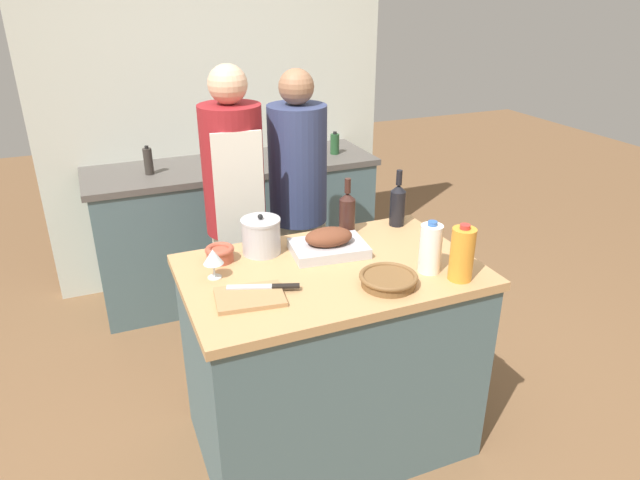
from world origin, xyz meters
The scene contains 19 objects.
ground_plane centered at (0.00, 0.00, 0.00)m, with size 12.00×12.00×0.00m, color brown.
kitchen_island centered at (0.00, 0.00, 0.46)m, with size 1.24×0.79×0.92m.
back_counter centered at (0.00, 1.62, 0.47)m, with size 1.90×0.60×0.93m.
back_wall centered at (0.00, 1.97, 1.27)m, with size 2.40×0.10×2.55m.
roasting_pan centered at (0.05, 0.14, 0.97)m, with size 0.35×0.26×0.12m.
wicker_basket centered at (0.15, -0.23, 0.95)m, with size 0.23×0.23×0.05m.
cutting_board centered at (-0.39, -0.12, 0.93)m, with size 0.28×0.22×0.02m.
stock_pot centered at (-0.22, 0.26, 1.00)m, with size 0.18×0.18×0.18m.
mixing_bowl centered at (-0.41, 0.25, 0.96)m, with size 0.13×0.13×0.07m.
juice_jug centered at (0.44, -0.29, 1.04)m, with size 0.10×0.10×0.24m.
milk_jug centered at (0.37, -0.18, 1.03)m, with size 0.09×0.09×0.23m.
wine_bottle_green centered at (0.49, 0.31, 1.03)m, with size 0.08×0.08×0.28m.
wine_bottle_dark centered at (0.22, 0.32, 1.03)m, with size 0.08×0.08×0.27m.
wine_glass_left centered at (-0.47, 0.10, 1.02)m, with size 0.08×0.08×0.13m.
knife_chef centered at (-0.31, -0.09, 0.94)m, with size 0.28×0.12×0.01m.
condiment_bottle_tall centered at (-0.54, 1.60, 1.01)m, with size 0.06×0.06×0.18m.
condiment_bottle_short centered at (0.72, 1.57, 1.00)m, with size 0.06×0.06×0.16m.
person_cook_aproned centered at (-0.20, 0.81, 0.93)m, with size 0.32×0.33×1.67m.
person_cook_guest centered at (0.18, 0.88, 0.90)m, with size 0.32×0.32×1.62m.
Camera 1 is at (-0.87, -1.96, 2.03)m, focal length 32.00 mm.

